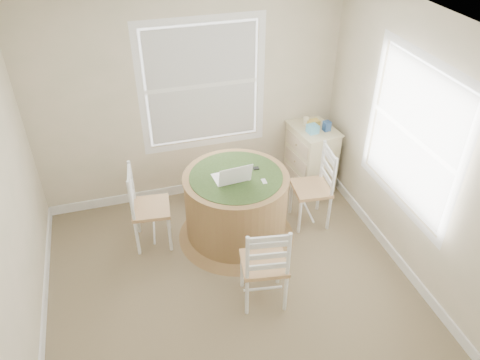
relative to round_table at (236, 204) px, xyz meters
name	(u,v)px	position (x,y,z in m)	size (l,w,h in m)	color
room	(245,174)	(-0.10, -0.66, 0.86)	(3.64, 3.64, 2.64)	#8A7758
round_table	(236,204)	(0.00, 0.00, 0.00)	(1.31, 1.31, 0.82)	brown
chair_left	(151,208)	(-0.91, 0.16, 0.03)	(0.42, 0.40, 0.95)	white
chair_near	(264,263)	(-0.01, -0.96, 0.03)	(0.42, 0.40, 0.95)	white
chair_right	(311,188)	(0.89, 0.00, 0.03)	(0.42, 0.40, 0.95)	white
laptop	(232,177)	(-0.06, -0.04, 0.40)	(0.38, 0.34, 0.25)	white
mouse	(248,178)	(0.11, -0.07, 0.38)	(0.06, 0.10, 0.04)	white
phone	(264,182)	(0.25, -0.18, 0.37)	(0.04, 0.09, 0.02)	#B7BABF
keys	(256,169)	(0.25, 0.07, 0.38)	(0.06, 0.05, 0.03)	black
corner_chest	(311,157)	(1.19, 0.69, -0.02)	(0.56, 0.69, 0.84)	beige
tissue_box	(312,129)	(1.12, 0.58, 0.45)	(0.12, 0.12, 0.10)	#60B7DB
box_yellow	(313,122)	(1.22, 0.78, 0.43)	(0.15, 0.10, 0.06)	#E5C251
box_blue	(328,126)	(1.32, 0.58, 0.46)	(0.08, 0.08, 0.12)	#2E518A
cup_cream	(305,120)	(1.13, 0.83, 0.44)	(0.07, 0.07, 0.09)	beige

